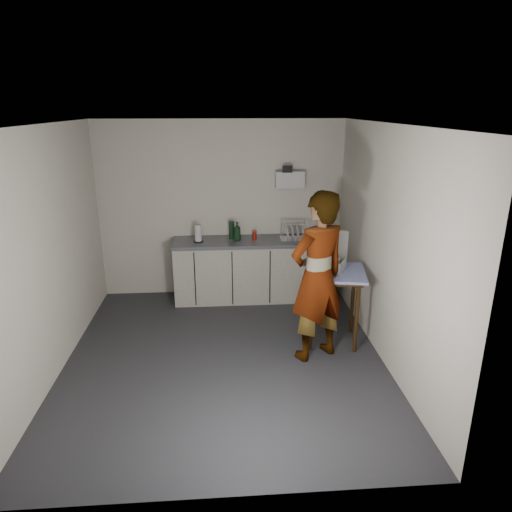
{
  "coord_description": "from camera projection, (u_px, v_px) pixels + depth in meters",
  "views": [
    {
      "loc": [
        0.01,
        -4.67,
        2.78
      ],
      "look_at": [
        0.4,
        0.45,
        1.08
      ],
      "focal_mm": 32.0,
      "sensor_mm": 36.0,
      "label": 1
    }
  ],
  "objects": [
    {
      "name": "ground",
      "position": [
        225.0,
        357.0,
        5.29
      ],
      "size": [
        4.0,
        4.0,
        0.0
      ],
      "primitive_type": "plane",
      "color": "#26272B",
      "rests_on": "ground"
    },
    {
      "name": "wall_back",
      "position": [
        222.0,
        210.0,
        6.76
      ],
      "size": [
        3.6,
        0.02,
        2.6
      ],
      "primitive_type": "cube",
      "color": "beige",
      "rests_on": "ground"
    },
    {
      "name": "wall_right",
      "position": [
        385.0,
        247.0,
        5.01
      ],
      "size": [
        0.02,
        4.0,
        2.6
      ],
      "primitive_type": "cube",
      "color": "beige",
      "rests_on": "ground"
    },
    {
      "name": "wall_left",
      "position": [
        50.0,
        254.0,
        4.75
      ],
      "size": [
        0.02,
        4.0,
        2.6
      ],
      "primitive_type": "cube",
      "color": "beige",
      "rests_on": "ground"
    },
    {
      "name": "ceiling",
      "position": [
        219.0,
        125.0,
        4.47
      ],
      "size": [
        3.6,
        4.0,
        0.01
      ],
      "primitive_type": "cube",
      "color": "white",
      "rests_on": "wall_back"
    },
    {
      "name": "kitchen_counter",
      "position": [
        250.0,
        271.0,
        6.79
      ],
      "size": [
        2.24,
        0.62,
        0.91
      ],
      "color": "black",
      "rests_on": "ground"
    },
    {
      "name": "wall_shelf",
      "position": [
        290.0,
        180.0,
        6.63
      ],
      "size": [
        0.42,
        0.18,
        0.37
      ],
      "color": "silver",
      "rests_on": "ground"
    },
    {
      "name": "side_table",
      "position": [
        334.0,
        280.0,
        5.43
      ],
      "size": [
        0.83,
        0.83,
        0.91
      ],
      "rotation": [
        0.0,
        0.0,
        -0.19
      ],
      "color": "#38230C",
      "rests_on": "ground"
    },
    {
      "name": "standing_man",
      "position": [
        318.0,
        277.0,
        5.03
      ],
      "size": [
        0.84,
        0.74,
        1.94
      ],
      "primitive_type": "imported",
      "rotation": [
        0.0,
        0.0,
        3.61
      ],
      "color": "#B2A593",
      "rests_on": "ground"
    },
    {
      "name": "soap_bottle",
      "position": [
        237.0,
        231.0,
        6.56
      ],
      "size": [
        0.14,
        0.14,
        0.28
      ],
      "primitive_type": "imported",
      "rotation": [
        0.0,
        0.0,
        0.47
      ],
      "color": "black",
      "rests_on": "kitchen_counter"
    },
    {
      "name": "soda_can",
      "position": [
        255.0,
        235.0,
        6.65
      ],
      "size": [
        0.06,
        0.06,
        0.12
      ],
      "primitive_type": "cylinder",
      "color": "red",
      "rests_on": "kitchen_counter"
    },
    {
      "name": "dark_bottle",
      "position": [
        232.0,
        230.0,
        6.65
      ],
      "size": [
        0.08,
        0.08,
        0.27
      ],
      "primitive_type": "cylinder",
      "color": "black",
      "rests_on": "kitchen_counter"
    },
    {
      "name": "paper_towel",
      "position": [
        198.0,
        234.0,
        6.52
      ],
      "size": [
        0.14,
        0.14,
        0.25
      ],
      "color": "black",
      "rests_on": "kitchen_counter"
    },
    {
      "name": "dish_rack",
      "position": [
        293.0,
        236.0,
        6.64
      ],
      "size": [
        0.37,
        0.28,
        0.26
      ],
      "color": "white",
      "rests_on": "kitchen_counter"
    },
    {
      "name": "bakery_box",
      "position": [
        331.0,
        260.0,
        5.45
      ],
      "size": [
        0.42,
        0.43,
        0.44
      ],
      "rotation": [
        0.0,
        0.0,
        -0.46
      ],
      "color": "silver",
      "rests_on": "side_table"
    }
  ]
}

